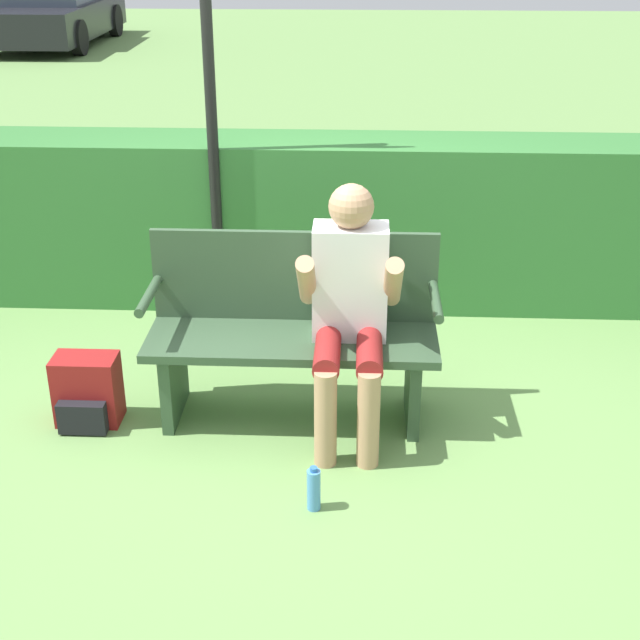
{
  "coord_description": "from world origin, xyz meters",
  "views": [
    {
      "loc": [
        0.34,
        -4.11,
        2.51
      ],
      "look_at": [
        0.15,
        -0.1,
        0.62
      ],
      "focal_mm": 50.0,
      "sensor_mm": 36.0,
      "label": 1
    }
  ],
  "objects_px": {
    "water_bottle": "(314,489)",
    "backpack": "(87,392)",
    "park_bench": "(293,331)",
    "parked_car": "(53,12)",
    "person_seated": "(350,302)",
    "signpost": "(209,68)"
  },
  "relations": [
    {
      "from": "person_seated",
      "to": "water_bottle",
      "type": "relative_size",
      "value": 5.74
    },
    {
      "from": "person_seated",
      "to": "parked_car",
      "type": "distance_m",
      "value": 14.82
    },
    {
      "from": "park_bench",
      "to": "signpost",
      "type": "relative_size",
      "value": 0.55
    },
    {
      "from": "person_seated",
      "to": "park_bench",
      "type": "bearing_deg",
      "value": 155.62
    },
    {
      "from": "water_bottle",
      "to": "signpost",
      "type": "bearing_deg",
      "value": 109.34
    },
    {
      "from": "water_bottle",
      "to": "backpack",
      "type": "bearing_deg",
      "value": 150.55
    },
    {
      "from": "park_bench",
      "to": "backpack",
      "type": "relative_size",
      "value": 4.0
    },
    {
      "from": "park_bench",
      "to": "parked_car",
      "type": "xyz_separation_m",
      "value": [
        -5.61,
        13.45,
        0.13
      ]
    },
    {
      "from": "parked_car",
      "to": "park_bench",
      "type": "bearing_deg",
      "value": -157.61
    },
    {
      "from": "park_bench",
      "to": "parked_car",
      "type": "bearing_deg",
      "value": 112.65
    },
    {
      "from": "backpack",
      "to": "parked_car",
      "type": "xyz_separation_m",
      "value": [
        -4.54,
        13.63,
        0.43
      ]
    },
    {
      "from": "person_seated",
      "to": "backpack",
      "type": "bearing_deg",
      "value": -178.4
    },
    {
      "from": "person_seated",
      "to": "water_bottle",
      "type": "height_order",
      "value": "person_seated"
    },
    {
      "from": "person_seated",
      "to": "parked_car",
      "type": "xyz_separation_m",
      "value": [
        -5.91,
        13.59,
        -0.11
      ]
    },
    {
      "from": "signpost",
      "to": "backpack",
      "type": "bearing_deg",
      "value": -109.4
    },
    {
      "from": "signpost",
      "to": "parked_car",
      "type": "height_order",
      "value": "signpost"
    },
    {
      "from": "person_seated",
      "to": "water_bottle",
      "type": "bearing_deg",
      "value": -100.88
    },
    {
      "from": "signpost",
      "to": "water_bottle",
      "type": "bearing_deg",
      "value": -70.66
    },
    {
      "from": "park_bench",
      "to": "parked_car",
      "type": "relative_size",
      "value": 0.36
    },
    {
      "from": "backpack",
      "to": "parked_car",
      "type": "relative_size",
      "value": 0.09
    },
    {
      "from": "park_bench",
      "to": "water_bottle",
      "type": "distance_m",
      "value": 0.96
    },
    {
      "from": "water_bottle",
      "to": "signpost",
      "type": "relative_size",
      "value": 0.08
    }
  ]
}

